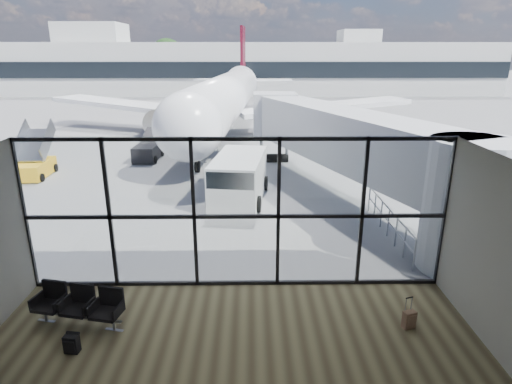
{
  "coord_description": "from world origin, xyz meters",
  "views": [
    {
      "loc": [
        0.42,
        -11.37,
        6.68
      ],
      "look_at": [
        0.6,
        3.0,
        1.94
      ],
      "focal_mm": 30.0,
      "sensor_mm": 36.0,
      "label": 1
    }
  ],
  "objects_px": {
    "belt_loader": "(148,150)",
    "mobile_stairs": "(33,166)",
    "airliner": "(227,97)",
    "backpack": "(72,344)",
    "service_van": "(239,178)",
    "seating_row": "(80,303)",
    "suitcase": "(409,320)"
  },
  "relations": [
    {
      "from": "belt_loader",
      "to": "suitcase",
      "type": "bearing_deg",
      "value": -57.58
    },
    {
      "from": "airliner",
      "to": "mobile_stairs",
      "type": "bearing_deg",
      "value": -119.89
    },
    {
      "from": "backpack",
      "to": "airliner",
      "type": "bearing_deg",
      "value": 92.92
    },
    {
      "from": "seating_row",
      "to": "belt_loader",
      "type": "bearing_deg",
      "value": 109.43
    },
    {
      "from": "seating_row",
      "to": "airliner",
      "type": "distance_m",
      "value": 28.9
    },
    {
      "from": "service_van",
      "to": "mobile_stairs",
      "type": "xyz_separation_m",
      "value": [
        -11.6,
        4.23,
        -0.51
      ]
    },
    {
      "from": "backpack",
      "to": "service_van",
      "type": "bearing_deg",
      "value": 78.3
    },
    {
      "from": "service_van",
      "to": "belt_loader",
      "type": "bearing_deg",
      "value": 134.09
    },
    {
      "from": "backpack",
      "to": "suitcase",
      "type": "distance_m",
      "value": 8.2
    },
    {
      "from": "seating_row",
      "to": "airliner",
      "type": "xyz_separation_m",
      "value": [
        2.32,
        28.71,
        2.33
      ]
    },
    {
      "from": "belt_loader",
      "to": "mobile_stairs",
      "type": "distance_m",
      "value": 6.78
    },
    {
      "from": "backpack",
      "to": "service_van",
      "type": "height_order",
      "value": "service_van"
    },
    {
      "from": "suitcase",
      "to": "mobile_stairs",
      "type": "bearing_deg",
      "value": 120.7
    },
    {
      "from": "airliner",
      "to": "seating_row",
      "type": "bearing_deg",
      "value": -90.45
    },
    {
      "from": "suitcase",
      "to": "airliner",
      "type": "xyz_separation_m",
      "value": [
        -6.03,
        29.06,
        2.66
      ]
    },
    {
      "from": "belt_loader",
      "to": "seating_row",
      "type": "bearing_deg",
      "value": -80.77
    },
    {
      "from": "airliner",
      "to": "backpack",
      "type": "bearing_deg",
      "value": -89.9
    },
    {
      "from": "airliner",
      "to": "service_van",
      "type": "bearing_deg",
      "value": -81.39
    },
    {
      "from": "service_van",
      "to": "airliner",
      "type": "bearing_deg",
      "value": 101.91
    },
    {
      "from": "airliner",
      "to": "belt_loader",
      "type": "height_order",
      "value": "airliner"
    },
    {
      "from": "seating_row",
      "to": "mobile_stairs",
      "type": "xyz_separation_m",
      "value": [
        -7.79,
        13.76,
        -0.01
      ]
    },
    {
      "from": "airliner",
      "to": "mobile_stairs",
      "type": "distance_m",
      "value": 18.2
    },
    {
      "from": "mobile_stairs",
      "to": "backpack",
      "type": "bearing_deg",
      "value": -65.79
    },
    {
      "from": "mobile_stairs",
      "to": "belt_loader",
      "type": "bearing_deg",
      "value": 31.53
    },
    {
      "from": "airliner",
      "to": "belt_loader",
      "type": "relative_size",
      "value": 9.7
    },
    {
      "from": "airliner",
      "to": "belt_loader",
      "type": "bearing_deg",
      "value": -108.42
    },
    {
      "from": "suitcase",
      "to": "belt_loader",
      "type": "bearing_deg",
      "value": 102.32
    },
    {
      "from": "backpack",
      "to": "mobile_stairs",
      "type": "height_order",
      "value": "mobile_stairs"
    },
    {
      "from": "backpack",
      "to": "airliner",
      "type": "xyz_separation_m",
      "value": [
        2.13,
        29.87,
        2.68
      ]
    },
    {
      "from": "suitcase",
      "to": "belt_loader",
      "type": "distance_m",
      "value": 20.94
    },
    {
      "from": "suitcase",
      "to": "service_van",
      "type": "relative_size",
      "value": 0.17
    },
    {
      "from": "belt_loader",
      "to": "mobile_stairs",
      "type": "height_order",
      "value": "mobile_stairs"
    }
  ]
}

